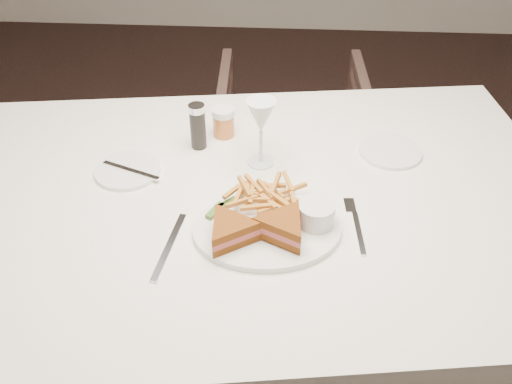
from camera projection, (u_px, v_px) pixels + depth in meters
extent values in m
plane|color=black|center=(286.00, 305.00, 2.03)|extent=(5.00, 5.00, 0.00)
cube|color=white|center=(257.00, 302.00, 1.56)|extent=(1.59, 1.17, 0.75)
imported|color=#4D362F|center=(291.00, 130.00, 2.38)|extent=(0.62, 0.58, 0.61)
ellipsoid|color=white|center=(267.00, 229.00, 1.22)|extent=(0.35, 0.29, 0.01)
cube|color=silver|center=(169.00, 246.00, 1.19)|extent=(0.04, 0.21, 0.00)
cylinder|color=white|center=(128.00, 170.00, 1.39)|extent=(0.16, 0.16, 0.01)
cylinder|color=white|center=(390.00, 151.00, 1.46)|extent=(0.16, 0.16, 0.01)
cylinder|color=black|center=(198.00, 126.00, 1.45)|extent=(0.04, 0.04, 0.12)
cylinder|color=#C46A2F|center=(224.00, 122.00, 1.50)|extent=(0.06, 0.06, 0.08)
cube|color=#3E6724|center=(226.00, 204.00, 1.27)|extent=(0.05, 0.05, 0.01)
cube|color=#3E6724|center=(215.00, 211.00, 1.25)|extent=(0.04, 0.06, 0.01)
cylinder|color=white|center=(316.00, 214.00, 1.21)|extent=(0.08, 0.08, 0.05)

